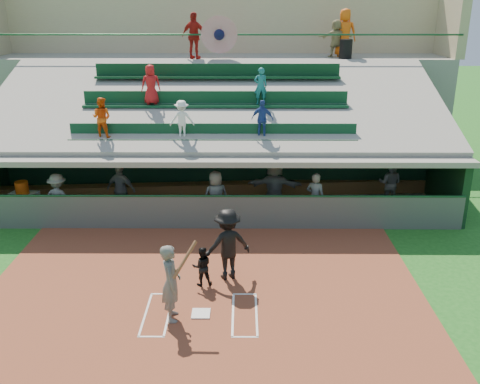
{
  "coord_description": "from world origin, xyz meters",
  "views": [
    {
      "loc": [
        0.97,
        -10.78,
        6.96
      ],
      "look_at": [
        0.9,
        3.5,
        1.8
      ],
      "focal_mm": 40.0,
      "sensor_mm": 36.0,
      "label": 1
    }
  ],
  "objects_px": {
    "home_plate": "(201,313)",
    "white_table": "(24,204)",
    "water_cooler": "(22,188)",
    "trash_bin": "(346,49)",
    "catcher": "(202,266)",
    "batter_at_plate": "(171,282)"
  },
  "relations": [
    {
      "from": "white_table",
      "to": "water_cooler",
      "type": "bearing_deg",
      "value": -52.38
    },
    {
      "from": "catcher",
      "to": "white_table",
      "type": "xyz_separation_m",
      "value": [
        -6.38,
        4.69,
        -0.12
      ]
    },
    {
      "from": "water_cooler",
      "to": "home_plate",
      "type": "bearing_deg",
      "value": -43.13
    },
    {
      "from": "water_cooler",
      "to": "trash_bin",
      "type": "xyz_separation_m",
      "value": [
        11.71,
        6.39,
        3.96
      ]
    },
    {
      "from": "home_plate",
      "to": "batter_at_plate",
      "type": "xyz_separation_m",
      "value": [
        -0.64,
        -0.16,
        0.92
      ]
    },
    {
      "from": "catcher",
      "to": "white_table",
      "type": "height_order",
      "value": "catcher"
    },
    {
      "from": "home_plate",
      "to": "white_table",
      "type": "distance_m",
      "value": 8.87
    },
    {
      "from": "home_plate",
      "to": "white_table",
      "type": "relative_size",
      "value": 0.48
    },
    {
      "from": "white_table",
      "to": "trash_bin",
      "type": "xyz_separation_m",
      "value": [
        11.75,
        6.32,
        4.57
      ]
    },
    {
      "from": "water_cooler",
      "to": "trash_bin",
      "type": "distance_m",
      "value": 13.92
    },
    {
      "from": "batter_at_plate",
      "to": "white_table",
      "type": "height_order",
      "value": "batter_at_plate"
    },
    {
      "from": "white_table",
      "to": "water_cooler",
      "type": "relative_size",
      "value": 2.08
    },
    {
      "from": "batter_at_plate",
      "to": "catcher",
      "type": "xyz_separation_m",
      "value": [
        0.57,
        1.54,
        -0.41
      ]
    },
    {
      "from": "home_plate",
      "to": "batter_at_plate",
      "type": "height_order",
      "value": "batter_at_plate"
    },
    {
      "from": "white_table",
      "to": "batter_at_plate",
      "type": "bearing_deg",
      "value": -35.36
    },
    {
      "from": "home_plate",
      "to": "white_table",
      "type": "xyz_separation_m",
      "value": [
        -6.45,
        6.08,
        0.39
      ]
    },
    {
      "from": "batter_at_plate",
      "to": "catcher",
      "type": "bearing_deg",
      "value": 69.67
    },
    {
      "from": "catcher",
      "to": "white_table",
      "type": "relative_size",
      "value": 1.18
    },
    {
      "from": "home_plate",
      "to": "water_cooler",
      "type": "distance_m",
      "value": 8.84
    },
    {
      "from": "water_cooler",
      "to": "batter_at_plate",
      "type": "bearing_deg",
      "value": -46.89
    },
    {
      "from": "water_cooler",
      "to": "trash_bin",
      "type": "relative_size",
      "value": 0.54
    },
    {
      "from": "water_cooler",
      "to": "trash_bin",
      "type": "bearing_deg",
      "value": 28.61
    }
  ]
}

